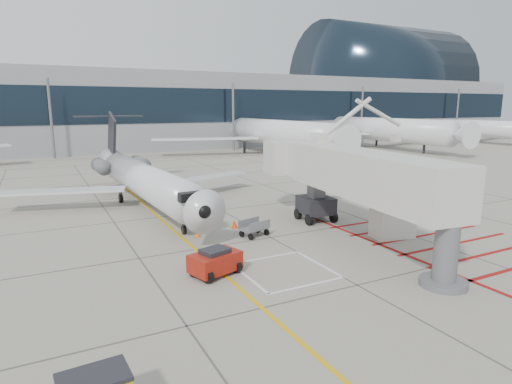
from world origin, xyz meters
TOP-DOWN VIEW (x-y plane):
  - ground_plane at (0.00, 0.00)m, footprint 260.00×260.00m
  - regional_jet at (-4.86, 13.55)m, footprint 23.18×28.56m
  - jet_bridge at (4.08, 0.34)m, footprint 10.51×18.91m
  - pushback_tug at (-5.22, 0.11)m, footprint 2.67×2.10m
  - baggage_cart at (-0.77, 4.73)m, footprint 1.96×1.53m
  - ground_power_unit at (6.66, 0.67)m, footprint 2.64×1.78m
  - cone_nose at (-3.98, 6.17)m, footprint 0.31×0.31m
  - cone_side at (-1.12, 6.96)m, footprint 0.41×0.41m
  - terminal_building at (10.00, 70.00)m, footprint 180.00×28.00m
  - terminal_glass_band at (10.00, 55.95)m, footprint 180.00×0.10m
  - terminal_dome at (70.00, 70.00)m, footprint 40.00×28.00m
  - bg_aircraft_c at (22.58, 46.00)m, footprint 38.15×42.39m
  - bg_aircraft_d at (45.93, 46.00)m, footprint 38.21×42.46m
  - bg_aircraft_e at (73.68, 46.00)m, footprint 32.68×36.31m

SIDE VIEW (x-z plane):
  - ground_plane at x=0.00m, z-range 0.00..0.00m
  - cone_nose at x=-3.98m, z-range 0.00..0.43m
  - cone_side at x=-1.12m, z-range 0.00..0.56m
  - baggage_cart at x=-0.77m, z-range 0.00..1.09m
  - pushback_tug at x=-5.22m, z-range 0.00..1.36m
  - ground_power_unit at x=6.66m, z-range 0.00..1.94m
  - regional_jet at x=-4.86m, z-range 0.00..7.20m
  - jet_bridge at x=4.08m, z-range 0.00..7.23m
  - bg_aircraft_e at x=73.68m, z-range 0.00..10.89m
  - bg_aircraft_c at x=22.58m, z-range 0.00..12.72m
  - bg_aircraft_d at x=45.93m, z-range 0.00..12.74m
  - terminal_building at x=10.00m, z-range 0.00..14.00m
  - terminal_glass_band at x=10.00m, z-range 5.00..11.00m
  - terminal_dome at x=70.00m, z-range 0.00..28.00m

